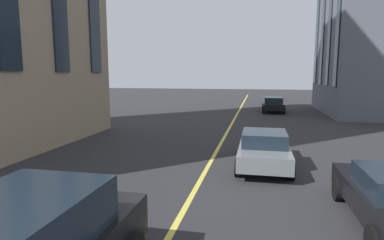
{
  "coord_description": "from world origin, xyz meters",
  "views": [
    {
      "loc": [
        4.58,
        -1.8,
        3.47
      ],
      "look_at": [
        15.4,
        0.44,
        1.89
      ],
      "focal_mm": 30.09,
      "sensor_mm": 36.0,
      "label": 1
    }
  ],
  "objects": [
    {
      "name": "car_black_trailing",
      "position": [
        34.96,
        -3.14,
        0.7
      ],
      "size": [
        4.4,
        1.95,
        1.37
      ],
      "color": "black",
      "rests_on": "ground_plane"
    },
    {
      "name": "lane_centre_line",
      "position": [
        20.0,
        0.0,
        0.0
      ],
      "size": [
        80.0,
        0.16,
        0.01
      ],
      "color": "#D8C64C",
      "rests_on": "ground_plane"
    },
    {
      "name": "car_grey_oncoming",
      "position": [
        16.69,
        -2.05,
        0.7
      ],
      "size": [
        4.4,
        1.95,
        1.37
      ],
      "color": "slate",
      "rests_on": "ground_plane"
    }
  ]
}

